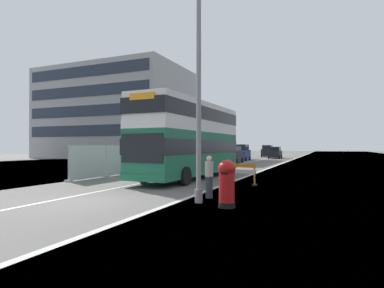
# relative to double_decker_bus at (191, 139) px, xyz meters

# --- Properties ---
(ground) EXTENTS (140.00, 280.00, 0.10)m
(ground) POSITION_rel_double_decker_bus_xyz_m (0.35, -9.36, -2.63)
(ground) COLOR #565451
(double_decker_bus) EXTENTS (3.11, 11.39, 4.85)m
(double_decker_bus) POSITION_rel_double_decker_bus_xyz_m (0.00, 0.00, 0.00)
(double_decker_bus) COLOR #196042
(double_decker_bus) RESTS_ON ground
(lamppost_foreground) EXTENTS (0.29, 0.70, 8.46)m
(lamppost_foreground) POSITION_rel_double_decker_bus_xyz_m (3.79, -8.01, 1.41)
(lamppost_foreground) COLOR gray
(lamppost_foreground) RESTS_ON ground
(red_pillar_postbox) EXTENTS (0.60, 0.60, 1.61)m
(red_pillar_postbox) POSITION_rel_double_decker_bus_xyz_m (5.02, -8.50, -1.70)
(red_pillar_postbox) COLOR black
(red_pillar_postbox) RESTS_ON ground
(roadworks_barrier) EXTENTS (1.60, 0.72, 1.14)m
(roadworks_barrier) POSITION_rel_double_decker_bus_xyz_m (3.90, -2.03, -1.88)
(roadworks_barrier) COLOR orange
(roadworks_barrier) RESTS_ON ground
(construction_site_fence) EXTENTS (0.44, 27.40, 2.19)m
(construction_site_fence) POSITION_rel_double_decker_bus_xyz_m (-5.69, 8.85, -1.53)
(construction_site_fence) COLOR #A8AAAD
(construction_site_fence) RESTS_ON ground
(car_oncoming_near) EXTENTS (1.93, 4.47, 2.07)m
(car_oncoming_near) POSITION_rel_double_decker_bus_xyz_m (-2.88, 19.68, -1.60)
(car_oncoming_near) COLOR black
(car_oncoming_near) RESTS_ON ground
(car_receding_mid) EXTENTS (1.95, 3.93, 2.36)m
(car_receding_mid) POSITION_rel_double_decker_bus_xyz_m (-3.56, 26.97, -1.49)
(car_receding_mid) COLOR navy
(car_receding_mid) RESTS_ON ground
(car_receding_far) EXTENTS (1.96, 4.08, 2.02)m
(car_receding_far) POSITION_rel_double_decker_bus_xyz_m (-0.21, 36.56, -1.63)
(car_receding_far) COLOR black
(car_receding_far) RESTS_ON ground
(car_far_side) EXTENTS (1.96, 4.09, 2.32)m
(car_far_side) POSITION_rel_double_decker_bus_xyz_m (-2.84, 44.02, -1.50)
(car_far_side) COLOR black
(car_far_side) RESTS_ON ground
(bare_tree_far_verge_near) EXTENTS (2.83, 2.26, 4.36)m
(bare_tree_far_verge_near) POSITION_rel_double_decker_bus_xyz_m (-10.10, 28.80, -0.52)
(bare_tree_far_verge_near) COLOR #4C3D2D
(bare_tree_far_verge_near) RESTS_ON ground
(pedestrian_at_kerb) EXTENTS (0.34, 0.34, 1.70)m
(pedestrian_at_kerb) POSITION_rel_double_decker_bus_xyz_m (3.78, -6.86, -1.73)
(pedestrian_at_kerb) COLOR #2D3342
(pedestrian_at_kerb) RESTS_ON ground
(backdrop_office_block) EXTENTS (25.05, 17.65, 15.78)m
(backdrop_office_block) POSITION_rel_double_decker_bus_xyz_m (-27.40, 29.64, 5.31)
(backdrop_office_block) COLOR #9EA0A3
(backdrop_office_block) RESTS_ON ground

